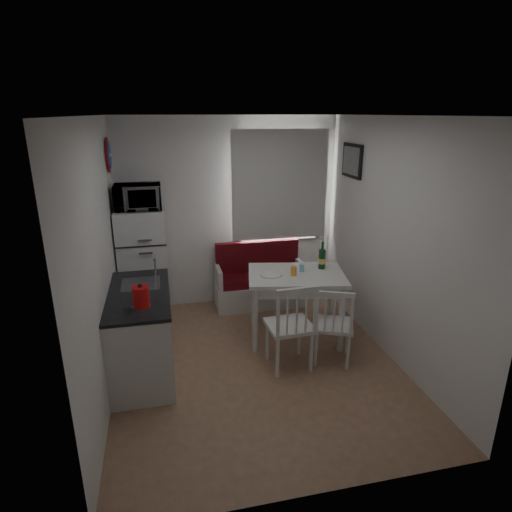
{
  "coord_description": "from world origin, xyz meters",
  "views": [
    {
      "loc": [
        -0.91,
        -3.98,
        2.63
      ],
      "look_at": [
        0.1,
        0.5,
        1.08
      ],
      "focal_mm": 30.0,
      "sensor_mm": 36.0,
      "label": 1
    }
  ],
  "objects": [
    {
      "name": "floor",
      "position": [
        0.0,
        0.0,
        0.0
      ],
      "size": [
        3.0,
        3.5,
        0.02
      ],
      "primitive_type": "cube",
      "color": "#8B654A",
      "rests_on": "ground"
    },
    {
      "name": "ceiling",
      "position": [
        0.0,
        0.0,
        2.6
      ],
      "size": [
        3.0,
        3.5,
        0.02
      ],
      "primitive_type": "cube",
      "color": "white",
      "rests_on": "wall_back"
    },
    {
      "name": "wall_back",
      "position": [
        0.0,
        1.75,
        1.3
      ],
      "size": [
        3.0,
        0.02,
        2.6
      ],
      "primitive_type": "cube",
      "color": "white",
      "rests_on": "floor"
    },
    {
      "name": "wall_front",
      "position": [
        0.0,
        -1.75,
        1.3
      ],
      "size": [
        3.0,
        0.02,
        2.6
      ],
      "primitive_type": "cube",
      "color": "white",
      "rests_on": "floor"
    },
    {
      "name": "wall_left",
      "position": [
        -1.5,
        0.0,
        1.3
      ],
      "size": [
        0.02,
        3.5,
        2.6
      ],
      "primitive_type": "cube",
      "color": "white",
      "rests_on": "floor"
    },
    {
      "name": "wall_right",
      "position": [
        1.5,
        0.0,
        1.3
      ],
      "size": [
        0.02,
        3.5,
        2.6
      ],
      "primitive_type": "cube",
      "color": "white",
      "rests_on": "floor"
    },
    {
      "name": "window",
      "position": [
        0.7,
        1.72,
        1.62
      ],
      "size": [
        1.22,
        0.06,
        1.47
      ],
      "primitive_type": "cube",
      "color": "silver",
      "rests_on": "wall_back"
    },
    {
      "name": "curtain",
      "position": [
        0.7,
        1.65,
        1.68
      ],
      "size": [
        1.35,
        0.02,
        1.5
      ],
      "primitive_type": "cube",
      "color": "silver",
      "rests_on": "wall_back"
    },
    {
      "name": "kitchen_counter",
      "position": [
        -1.2,
        0.16,
        0.46
      ],
      "size": [
        0.62,
        1.32,
        1.16
      ],
      "color": "silver",
      "rests_on": "floor"
    },
    {
      "name": "wall_sign",
      "position": [
        -1.47,
        1.45,
        2.15
      ],
      "size": [
        0.03,
        0.4,
        0.4
      ],
      "primitive_type": "cylinder",
      "rotation": [
        0.0,
        1.57,
        0.0
      ],
      "color": "#1B44A5",
      "rests_on": "wall_left"
    },
    {
      "name": "picture_frame",
      "position": [
        1.48,
        1.1,
        2.05
      ],
      "size": [
        0.04,
        0.52,
        0.42
      ],
      "primitive_type": "cube",
      "color": "black",
      "rests_on": "wall_right"
    },
    {
      "name": "bench",
      "position": [
        0.38,
        1.51,
        0.3
      ],
      "size": [
        1.25,
        0.48,
        0.9
      ],
      "color": "silver",
      "rests_on": "floor"
    },
    {
      "name": "dining_table",
      "position": [
        0.58,
        0.48,
        0.74
      ],
      "size": [
        1.25,
        0.99,
        0.84
      ],
      "rotation": [
        0.0,
        0.0,
        -0.2
      ],
      "color": "silver",
      "rests_on": "floor"
    },
    {
      "name": "chair_left",
      "position": [
        0.33,
        -0.2,
        0.61
      ],
      "size": [
        0.49,
        0.47,
        0.53
      ],
      "rotation": [
        0.0,
        0.0,
        0.05
      ],
      "color": "silver",
      "rests_on": "floor"
    },
    {
      "name": "chair_right",
      "position": [
        0.83,
        -0.19,
        0.55
      ],
      "size": [
        0.54,
        0.54,
        0.48
      ],
      "rotation": [
        0.0,
        0.0,
        -0.41
      ],
      "color": "silver",
      "rests_on": "floor"
    },
    {
      "name": "fridge",
      "position": [
        -1.18,
        1.4,
        0.75
      ],
      "size": [
        0.6,
        0.6,
        1.5
      ],
      "primitive_type": "cube",
      "color": "white",
      "rests_on": "floor"
    },
    {
      "name": "microwave",
      "position": [
        -1.18,
        1.35,
        1.65
      ],
      "size": [
        0.55,
        0.38,
        0.31
      ],
      "primitive_type": "imported",
      "color": "white",
      "rests_on": "fridge"
    },
    {
      "name": "kettle",
      "position": [
        -1.15,
        -0.24,
        1.02
      ],
      "size": [
        0.18,
        0.18,
        0.24
      ],
      "primitive_type": "cylinder",
      "color": "red",
      "rests_on": "kitchen_counter"
    },
    {
      "name": "wine_bottle",
      "position": [
        0.93,
        0.58,
        1.0
      ],
      "size": [
        0.08,
        0.08,
        0.34
      ],
      "primitive_type": null,
      "color": "#143F20",
      "rests_on": "dining_table"
    },
    {
      "name": "drinking_glass_orange",
      "position": [
        0.53,
        0.43,
        0.89
      ],
      "size": [
        0.07,
        0.07,
        0.11
      ],
      "primitive_type": "cylinder",
      "color": "orange",
      "rests_on": "dining_table"
    },
    {
      "name": "drinking_glass_blue",
      "position": [
        0.66,
        0.53,
        0.88
      ],
      "size": [
        0.06,
        0.06,
        0.09
      ],
      "primitive_type": "cylinder",
      "color": "#85C2E2",
      "rests_on": "dining_table"
    },
    {
      "name": "plate",
      "position": [
        0.28,
        0.5,
        0.85
      ],
      "size": [
        0.26,
        0.26,
        0.02
      ],
      "primitive_type": "cylinder",
      "color": "white",
      "rests_on": "dining_table"
    }
  ]
}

